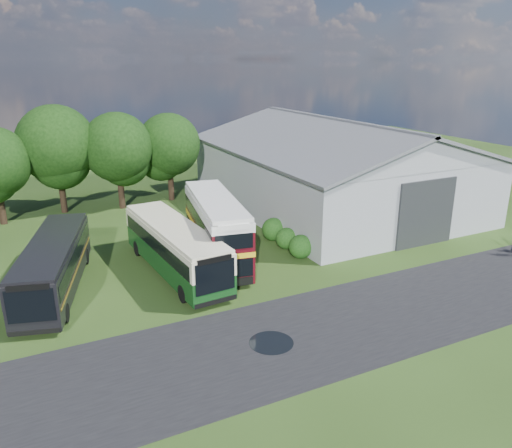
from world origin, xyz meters
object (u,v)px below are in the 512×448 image
bus_dark_single (54,265)px  bus_green_single (175,248)px  storage_shed (333,162)px  bus_maroon_double (216,229)px

bus_dark_single → bus_green_single: bearing=11.4°
storage_shed → bus_green_single: size_ratio=2.07×
bus_maroon_double → bus_green_single: bearing=-154.6°
storage_shed → bus_maroon_double: bearing=-152.2°
storage_shed → bus_green_single: 20.19m
bus_maroon_double → storage_shed: bearing=38.0°
bus_maroon_double → bus_dark_single: bearing=-168.0°
bus_green_single → storage_shed: bearing=21.6°
bus_maroon_double → bus_dark_single: (-10.47, -0.33, -0.55)m
bus_green_single → bus_maroon_double: size_ratio=1.12×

